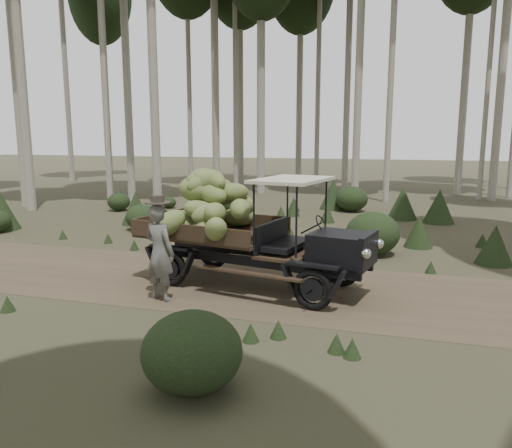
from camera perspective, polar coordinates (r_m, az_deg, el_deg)
name	(u,v)px	position (r m, az deg, el deg)	size (l,w,h in m)	color
ground	(161,277)	(11.60, -10.77, -6.01)	(120.00, 120.00, 0.00)	#473D2B
dirt_track	(161,277)	(11.59, -10.77, -5.99)	(70.00, 4.00, 0.01)	brown
banana_truck	(230,217)	(10.65, -3.04, 0.86)	(5.33, 2.86, 2.56)	black
farmer	(160,251)	(9.82, -10.96, -3.07)	(0.80, 0.65, 2.06)	#5C5B54
undergrowth	(227,229)	(14.25, -3.33, -0.54)	(19.60, 21.72, 1.36)	#233319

